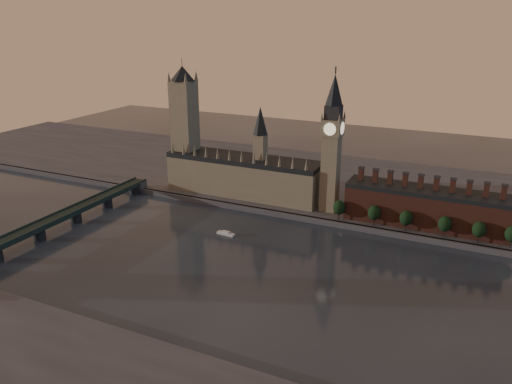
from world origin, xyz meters
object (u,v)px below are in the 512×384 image
at_px(victoria_tower, 185,123).
at_px(river_boat, 226,233).
at_px(big_ben, 332,142).
at_px(westminster_bridge, 55,222).

bearing_deg(victoria_tower, river_boat, -43.01).
distance_m(victoria_tower, big_ben, 130.12).
bearing_deg(big_ben, river_boat, -128.78).
bearing_deg(victoria_tower, westminster_bridge, -106.56).
bearing_deg(westminster_bridge, river_boat, 22.50).
distance_m(westminster_bridge, river_boat, 120.97).
distance_m(victoria_tower, river_boat, 119.79).
height_order(big_ben, river_boat, big_ben).
relative_size(victoria_tower, river_boat, 8.16).
height_order(westminster_bridge, river_boat, westminster_bridge).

